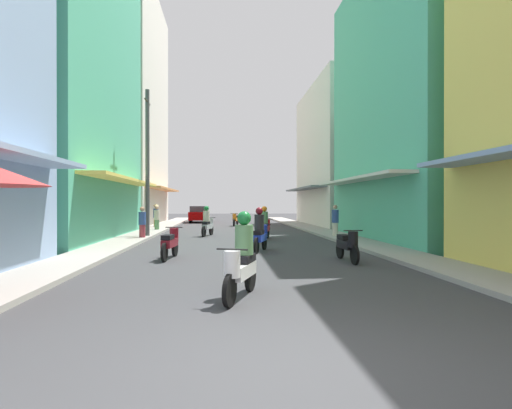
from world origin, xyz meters
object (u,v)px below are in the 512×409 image
object	(u,v)px
motorbike_orange	(236,219)
pedestrian_foreground	(142,223)
motorbike_red	(265,225)
utility_pole	(147,162)
motorbike_white	(241,260)
parked_car	(199,214)
motorbike_black	(348,245)
motorbike_silver	(207,223)
pedestrian_far	(156,215)
pedestrian_midway	(335,221)
motorbike_maroon	(170,243)
pedestrian_crossing	(157,219)
motorbike_blue	(260,232)

from	to	relation	value
motorbike_orange	pedestrian_foreground	size ratio (longest dim) A/B	1.14
motorbike_red	utility_pole	bearing A→B (deg)	167.79
motorbike_white	parked_car	bearing A→B (deg)	94.93
motorbike_black	motorbike_silver	xyz separation A→B (m)	(-4.47, 9.38, 0.20)
parked_car	utility_pole	size ratio (longest dim) A/B	0.57
utility_pole	pedestrian_far	bearing A→B (deg)	96.32
motorbike_white	parked_car	world-z (taller)	motorbike_white
pedestrian_foreground	pedestrian_midway	distance (m)	9.32
motorbike_silver	utility_pole	xyz separation A→B (m)	(-2.90, -0.88, 3.03)
motorbike_white	motorbike_maroon	world-z (taller)	motorbike_white
pedestrian_midway	utility_pole	xyz separation A→B (m)	(-9.25, 0.68, 2.92)
motorbike_black	motorbike_silver	size ratio (longest dim) A/B	1.03
pedestrian_crossing	utility_pole	distance (m)	5.42
motorbike_white	motorbike_blue	world-z (taller)	same
pedestrian_midway	motorbike_white	bearing A→B (deg)	-113.39
motorbike_black	motorbike_red	bearing A→B (deg)	102.95
motorbike_silver	motorbike_white	world-z (taller)	same
motorbike_maroon	pedestrian_far	world-z (taller)	pedestrian_far
pedestrian_crossing	pedestrian_far	size ratio (longest dim) A/B	0.92
pedestrian_crossing	pedestrian_midway	bearing A→B (deg)	-28.62
motorbike_red	pedestrian_far	size ratio (longest dim) A/B	1.04
pedestrian_crossing	motorbike_blue	bearing A→B (deg)	-62.98
parked_car	pedestrian_midway	distance (m)	17.97
motorbike_silver	pedestrian_foreground	world-z (taller)	motorbike_silver
pedestrian_midway	pedestrian_foreground	bearing A→B (deg)	-178.21
motorbike_maroon	pedestrian_far	distance (m)	14.95
motorbike_red	motorbike_maroon	world-z (taller)	motorbike_red
parked_car	pedestrian_midway	xyz separation A→B (m)	(7.64, -16.26, 0.08)
motorbike_orange	pedestrian_midway	distance (m)	11.54
motorbike_maroon	pedestrian_midway	size ratio (longest dim) A/B	1.10
motorbike_red	motorbike_maroon	size ratio (longest dim) A/B	0.97
motorbike_maroon	parked_car	distance (m)	23.04
motorbike_white	motorbike_maroon	bearing A→B (deg)	110.46
pedestrian_crossing	pedestrian_midway	xyz separation A→B (m)	(9.54, -5.21, 0.05)
motorbike_black	motorbike_maroon	bearing A→B (deg)	168.67
motorbike_black	parked_car	distance (m)	24.77
motorbike_red	pedestrian_crossing	size ratio (longest dim) A/B	1.13
pedestrian_crossing	pedestrian_far	distance (m)	2.74
motorbike_maroon	pedestrian_crossing	size ratio (longest dim) A/B	1.17
motorbike_red	pedestrian_far	world-z (taller)	pedestrian_far
motorbike_blue	pedestrian_foreground	distance (m)	7.10
motorbike_blue	pedestrian_far	xyz separation A→B (m)	(-5.83, 13.13, 0.24)
motorbike_blue	motorbike_maroon	world-z (taller)	motorbike_blue
motorbike_silver	motorbike_orange	xyz separation A→B (m)	(1.75, 9.01, -0.20)
motorbike_orange	pedestrian_foreground	xyz separation A→B (m)	(-4.71, -10.86, 0.27)
motorbike_blue	motorbike_orange	distance (m)	15.82
motorbike_black	pedestrian_far	xyz separation A→B (m)	(-8.17, 15.72, 0.44)
motorbike_silver	pedestrian_foreground	bearing A→B (deg)	-148.02
motorbike_maroon	pedestrian_crossing	distance (m)	12.21
parked_car	pedestrian_midway	bearing A→B (deg)	-64.83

